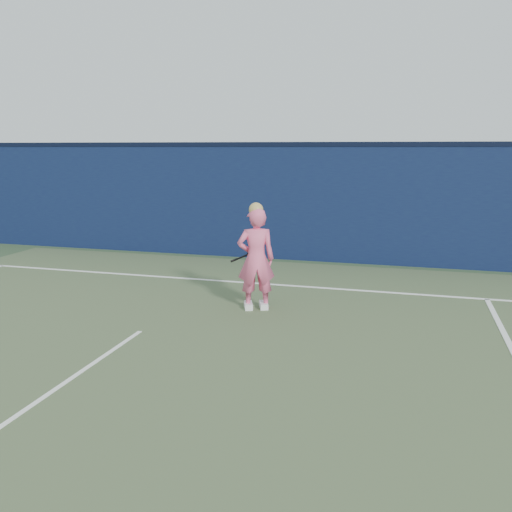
% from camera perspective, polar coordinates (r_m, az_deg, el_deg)
% --- Properties ---
extents(ground, '(80.00, 80.00, 0.00)m').
position_cam_1_polar(ground, '(6.85, -16.03, -10.39)').
color(ground, '#2D452A').
rests_on(ground, ground).
extents(backstop_wall, '(24.00, 0.40, 2.50)m').
position_cam_1_polar(backstop_wall, '(12.43, -0.51, 5.67)').
color(backstop_wall, '#0D153A').
rests_on(backstop_wall, ground).
extents(wall_cap, '(24.00, 0.42, 0.10)m').
position_cam_1_polar(wall_cap, '(12.37, -0.53, 11.67)').
color(wall_cap, black).
rests_on(wall_cap, backstop_wall).
extents(player, '(0.68, 0.56, 1.67)m').
position_cam_1_polar(player, '(8.35, 0.00, -0.27)').
color(player, '#F45F8A').
rests_on(player, ground).
extents(racket, '(0.44, 0.41, 0.30)m').
position_cam_1_polar(racket, '(8.83, -0.35, 0.28)').
color(racket, black).
rests_on(racket, ground).
extents(court_lines, '(11.00, 12.04, 0.01)m').
position_cam_1_polar(court_lines, '(6.59, -17.55, -11.26)').
color(court_lines, white).
rests_on(court_lines, court_surface).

